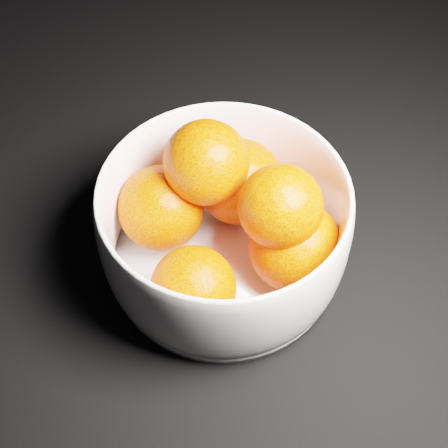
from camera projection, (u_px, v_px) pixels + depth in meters
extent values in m
cylinder|color=white|center=(224.00, 258.00, 0.62)|extent=(0.22, 0.22, 0.01)
sphere|color=#FF4707|center=(239.00, 182.00, 0.62)|extent=(0.09, 0.09, 0.09)
sphere|color=#FF4707|center=(161.00, 208.00, 0.60)|extent=(0.08, 0.08, 0.08)
sphere|color=#FF4707|center=(193.00, 288.00, 0.55)|extent=(0.08, 0.08, 0.08)
sphere|color=#FF4707|center=(295.00, 246.00, 0.57)|extent=(0.09, 0.09, 0.09)
sphere|color=#FF4707|center=(206.00, 163.00, 0.57)|extent=(0.08, 0.08, 0.08)
sphere|color=#FF4707|center=(280.00, 206.00, 0.54)|extent=(0.08, 0.08, 0.08)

